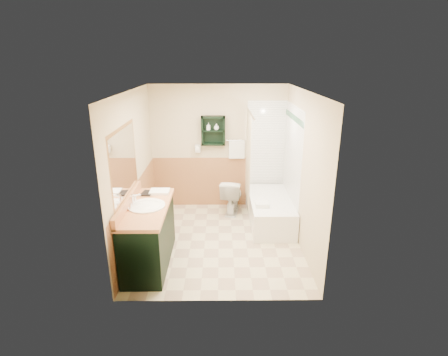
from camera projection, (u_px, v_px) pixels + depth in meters
floor at (219, 241)px, 5.75m from camera, size 3.00×3.00×0.00m
back_wall at (219, 147)px, 6.79m from camera, size 2.60×0.04×2.40m
left_wall at (132, 172)px, 5.34m from camera, size 0.04×3.00×2.40m
right_wall at (304, 171)px, 5.37m from camera, size 0.04×3.00×2.40m
ceiling at (218, 90)px, 4.96m from camera, size 2.60×3.00×0.04m
wainscot_left at (138, 213)px, 5.57m from camera, size 2.98×2.98×1.00m
wainscot_back at (219, 182)px, 6.99m from camera, size 2.58×2.58×1.00m
mirror_frame at (124, 163)px, 4.72m from camera, size 1.30×1.30×1.00m
mirror_glass at (125, 163)px, 4.72m from camera, size 1.20×1.20×0.90m
tile_right at (291, 166)px, 6.12m from camera, size 1.50×1.50×2.10m
tile_back at (271, 155)px, 6.81m from camera, size 0.95×0.95×2.10m
tile_accent at (294, 118)px, 5.85m from camera, size 1.50×1.50×0.10m
wall_shelf at (213, 131)px, 6.57m from camera, size 0.45×0.15×0.55m
hair_dryer at (198, 148)px, 6.70m from camera, size 0.10×0.24×0.18m
towel_bar at (237, 140)px, 6.68m from camera, size 0.40×0.06×0.40m
curtain_rod at (250, 112)px, 5.81m from camera, size 0.03×1.60×0.03m
shower_curtain at (248, 158)px, 6.25m from camera, size 1.05×1.05×1.70m
vanity at (149, 235)px, 4.99m from camera, size 0.59×1.42×0.90m
bathtub at (270, 211)px, 6.28m from camera, size 0.72×1.50×0.48m
toilet at (232, 196)px, 6.71m from camera, size 0.50×0.74×0.67m
counter_towel at (160, 191)px, 5.32m from camera, size 0.29×0.23×0.04m
vanity_book at (141, 187)px, 5.27m from camera, size 0.17×0.05×0.22m
tub_towel at (262, 205)px, 5.86m from camera, size 0.22×0.18×0.07m
soap_bottle_a at (209, 128)px, 6.55m from camera, size 0.09×0.15×0.06m
soap_bottle_b at (216, 127)px, 6.54m from camera, size 0.10×0.12×0.10m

